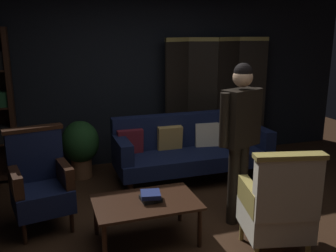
{
  "coord_description": "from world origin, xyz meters",
  "views": [
    {
      "loc": [
        -1.33,
        -3.19,
        2.02
      ],
      "look_at": [
        0.0,
        0.8,
        0.95
      ],
      "focal_mm": 40.78,
      "sensor_mm": 36.0,
      "label": 1
    }
  ],
  "objects_px": {
    "book_black_cloth": "(151,198)",
    "book_navy_cloth": "(151,194)",
    "velvet_couch": "(191,146)",
    "armchair_gilt_accent": "(278,207)",
    "coffee_table": "(146,205)",
    "armchair_wing_left": "(40,182)",
    "folding_screen": "(215,96)",
    "potted_plant": "(81,145)",
    "standing_figure": "(240,130)"
  },
  "relations": [
    {
      "from": "book_black_cloth",
      "to": "book_navy_cloth",
      "type": "relative_size",
      "value": 0.99
    },
    {
      "from": "velvet_couch",
      "to": "armchair_gilt_accent",
      "type": "xyz_separation_m",
      "value": [
        0.03,
        -2.01,
        0.03
      ]
    },
    {
      "from": "velvet_couch",
      "to": "book_navy_cloth",
      "type": "xyz_separation_m",
      "value": [
        -0.97,
        -1.39,
        0.03
      ]
    },
    {
      "from": "velvet_couch",
      "to": "potted_plant",
      "type": "distance_m",
      "value": 1.52
    },
    {
      "from": "standing_figure",
      "to": "potted_plant",
      "type": "xyz_separation_m",
      "value": [
        -1.45,
        1.82,
        -0.56
      ]
    },
    {
      "from": "armchair_gilt_accent",
      "to": "coffee_table",
      "type": "bearing_deg",
      "value": 148.93
    },
    {
      "from": "potted_plant",
      "to": "book_black_cloth",
      "type": "xyz_separation_m",
      "value": [
        0.46,
        -1.9,
        -0.02
      ]
    },
    {
      "from": "armchair_wing_left",
      "to": "coffee_table",
      "type": "bearing_deg",
      "value": -33.78
    },
    {
      "from": "coffee_table",
      "to": "book_black_cloth",
      "type": "xyz_separation_m",
      "value": [
        0.05,
        -0.0,
        0.07
      ]
    },
    {
      "from": "armchair_gilt_accent",
      "to": "book_black_cloth",
      "type": "distance_m",
      "value": 1.18
    },
    {
      "from": "armchair_gilt_accent",
      "to": "armchair_wing_left",
      "type": "relative_size",
      "value": 1.0
    },
    {
      "from": "armchair_gilt_accent",
      "to": "standing_figure",
      "type": "distance_m",
      "value": 0.89
    },
    {
      "from": "standing_figure",
      "to": "potted_plant",
      "type": "bearing_deg",
      "value": 128.51
    },
    {
      "from": "armchair_gilt_accent",
      "to": "book_black_cloth",
      "type": "bearing_deg",
      "value": 147.85
    },
    {
      "from": "armchair_gilt_accent",
      "to": "potted_plant",
      "type": "height_order",
      "value": "armchair_gilt_accent"
    },
    {
      "from": "coffee_table",
      "to": "armchair_wing_left",
      "type": "xyz_separation_m",
      "value": [
        -0.96,
        0.64,
        0.12
      ]
    },
    {
      "from": "coffee_table",
      "to": "standing_figure",
      "type": "height_order",
      "value": "standing_figure"
    },
    {
      "from": "armchair_gilt_accent",
      "to": "book_black_cloth",
      "type": "xyz_separation_m",
      "value": [
        -1.0,
        0.63,
        -0.05
      ]
    },
    {
      "from": "potted_plant",
      "to": "book_navy_cloth",
      "type": "height_order",
      "value": "potted_plant"
    },
    {
      "from": "folding_screen",
      "to": "armchair_wing_left",
      "type": "bearing_deg",
      "value": -150.4
    },
    {
      "from": "armchair_gilt_accent",
      "to": "armchair_wing_left",
      "type": "distance_m",
      "value": 2.38
    },
    {
      "from": "folding_screen",
      "to": "armchair_wing_left",
      "type": "height_order",
      "value": "folding_screen"
    },
    {
      "from": "velvet_couch",
      "to": "potted_plant",
      "type": "height_order",
      "value": "velvet_couch"
    },
    {
      "from": "velvet_couch",
      "to": "coffee_table",
      "type": "relative_size",
      "value": 2.12
    },
    {
      "from": "velvet_couch",
      "to": "book_black_cloth",
      "type": "relative_size",
      "value": 11.45
    },
    {
      "from": "velvet_couch",
      "to": "armchair_wing_left",
      "type": "height_order",
      "value": "armchair_wing_left"
    },
    {
      "from": "armchair_wing_left",
      "to": "potted_plant",
      "type": "distance_m",
      "value": 1.37
    },
    {
      "from": "armchair_gilt_accent",
      "to": "book_black_cloth",
      "type": "relative_size",
      "value": 5.62
    },
    {
      "from": "armchair_gilt_accent",
      "to": "standing_figure",
      "type": "relative_size",
      "value": 0.61
    },
    {
      "from": "velvet_couch",
      "to": "potted_plant",
      "type": "relative_size",
      "value": 2.63
    },
    {
      "from": "folding_screen",
      "to": "potted_plant",
      "type": "height_order",
      "value": "folding_screen"
    },
    {
      "from": "velvet_couch",
      "to": "potted_plant",
      "type": "bearing_deg",
      "value": 160.33
    },
    {
      "from": "folding_screen",
      "to": "standing_figure",
      "type": "bearing_deg",
      "value": -108.72
    },
    {
      "from": "book_black_cloth",
      "to": "book_navy_cloth",
      "type": "bearing_deg",
      "value": 90.0
    },
    {
      "from": "book_black_cloth",
      "to": "book_navy_cloth",
      "type": "height_order",
      "value": "book_navy_cloth"
    },
    {
      "from": "book_black_cloth",
      "to": "book_navy_cloth",
      "type": "distance_m",
      "value": 0.04
    },
    {
      "from": "armchair_wing_left",
      "to": "potted_plant",
      "type": "relative_size",
      "value": 1.29
    },
    {
      "from": "armchair_wing_left",
      "to": "potted_plant",
      "type": "bearing_deg",
      "value": 66.67
    },
    {
      "from": "folding_screen",
      "to": "book_navy_cloth",
      "type": "distance_m",
      "value": 2.8
    },
    {
      "from": "velvet_couch",
      "to": "standing_figure",
      "type": "height_order",
      "value": "standing_figure"
    },
    {
      "from": "book_black_cloth",
      "to": "velvet_couch",
      "type": "bearing_deg",
      "value": 55.02
    },
    {
      "from": "velvet_couch",
      "to": "book_black_cloth",
      "type": "distance_m",
      "value": 1.69
    },
    {
      "from": "standing_figure",
      "to": "coffee_table",
      "type": "bearing_deg",
      "value": -175.65
    },
    {
      "from": "coffee_table",
      "to": "armchair_gilt_accent",
      "type": "relative_size",
      "value": 0.96
    },
    {
      "from": "velvet_couch",
      "to": "armchair_gilt_accent",
      "type": "distance_m",
      "value": 2.02
    },
    {
      "from": "coffee_table",
      "to": "armchair_wing_left",
      "type": "relative_size",
      "value": 0.96
    },
    {
      "from": "book_navy_cloth",
      "to": "armchair_gilt_accent",
      "type": "bearing_deg",
      "value": -32.15
    },
    {
      "from": "armchair_gilt_accent",
      "to": "potted_plant",
      "type": "bearing_deg",
      "value": 120.1
    },
    {
      "from": "folding_screen",
      "to": "armchair_wing_left",
      "type": "xyz_separation_m",
      "value": [
        -2.7,
        -1.53,
        -0.5
      ]
    },
    {
      "from": "folding_screen",
      "to": "velvet_couch",
      "type": "distance_m",
      "value": 1.2
    }
  ]
}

